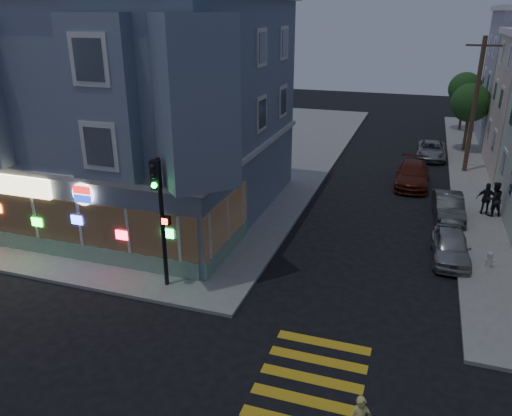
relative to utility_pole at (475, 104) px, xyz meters
The scene contains 14 objects.
ground 27.26m from the utility_pole, 116.57° to the right, with size 120.00×120.00×0.00m, color black.
sidewalk_nw 25.95m from the utility_pole, behind, with size 33.00×42.00×0.15m, color gray.
corner_building 22.24m from the utility_pole, 144.13° to the right, with size 14.60×14.60×11.40m.
utility_pole is the anchor object (origin of this frame).
street_tree_near 6.06m from the utility_pole, 88.09° to the left, with size 3.00×3.00×5.30m.
street_tree_far 14.03m from the utility_pole, 89.18° to the left, with size 3.00×3.00×5.30m.
pedestrian_a 9.26m from the utility_pole, 83.24° to the right, with size 0.93×0.73×1.92m, color black.
pedestrian_b 9.15m from the utility_pole, 85.61° to the right, with size 1.04×0.43×1.78m, color black.
parked_car_a 15.07m from the utility_pole, 95.15° to the right, with size 1.59×3.94×1.34m, color #9FA1A6.
parked_car_b 10.20m from the utility_pole, 98.01° to the right, with size 1.43×4.10×1.35m, color #3E4144.
parked_car_c 6.66m from the utility_pole, 130.10° to the right, with size 2.05×5.04×1.46m, color maroon.
parked_car_d 5.72m from the utility_pole, 125.61° to the left, with size 2.09×4.54×1.26m, color gray.
traffic_signal 24.27m from the utility_pole, 120.52° to the right, with size 0.63×0.60×5.36m.
fire_hydrant 15.54m from the utility_pole, 88.88° to the right, with size 0.43×0.25×0.75m.
Camera 1 is at (8.83, -12.53, 10.55)m, focal length 35.00 mm.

